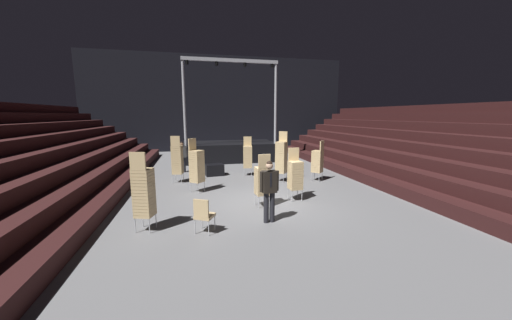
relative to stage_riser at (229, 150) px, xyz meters
The scene contains 17 objects.
ground_plane 9.47m from the stage_riser, 90.00° to the right, with size 22.00×30.00×0.10m, color slate.
arena_end_wall 6.47m from the stage_riser, 90.00° to the left, with size 22.00×0.30×8.00m, color black.
bleacher_bank_left 11.68m from the stage_riser, 133.47° to the right, with size 6.00×24.00×3.60m.
bleacher_bank_right 11.68m from the stage_riser, 46.53° to the right, with size 6.00×24.00×3.60m.
stage_riser is the anchor object (origin of this frame).
man_with_tie 11.21m from the stage_riser, 91.59° to the right, with size 0.57×0.27×1.79m.
chair_stack_front_left 6.80m from the stage_riser, 76.77° to the right, with size 0.62×0.62×2.31m.
chair_stack_front_right 9.47m from the stage_riser, 82.95° to the right, with size 0.46×0.46×1.88m.
chair_stack_mid_left 5.04m from the stage_riser, 86.77° to the right, with size 0.51×0.51×1.96m.
chair_stack_mid_right 6.55m from the stage_riser, 118.33° to the right, with size 0.52×0.52×2.14m.
chair_stack_mid_centre 11.61m from the stage_riser, 108.43° to the right, with size 0.55×0.55×2.14m.
chair_stack_rear_left 7.59m from the stage_riser, 64.73° to the right, with size 0.62×0.62×1.88m.
chair_stack_rear_right 7.87m from the stage_riser, 106.78° to the right, with size 0.62×0.62×2.14m.
chair_stack_rear_centre 9.81m from the stage_riser, 90.95° to the right, with size 0.48×0.48×1.79m.
crew_worker_near_stage 4.63m from the stage_riser, 130.15° to the right, with size 0.57×0.33×1.65m.
equipment_road_case 4.90m from the stage_riser, 106.32° to the right, with size 0.90×0.60×0.58m, color black.
loose_chair_near_man 11.74m from the stage_riser, 100.63° to the right, with size 0.60×0.60×0.95m.
Camera 1 is at (-2.34, -8.91, 3.04)m, focal length 19.05 mm.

